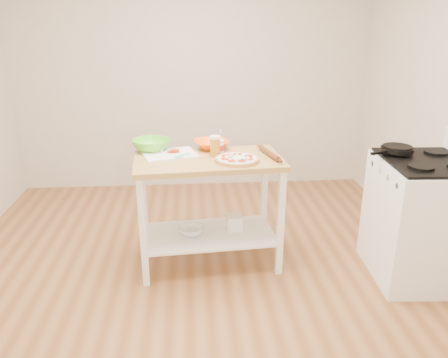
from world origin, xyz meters
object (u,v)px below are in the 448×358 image
rolling_pin (269,154)px  pizza (237,159)px  beer_pint (215,146)px  shelf_bin (234,222)px  yogurt_tub (218,147)px  prep_island (209,189)px  shelf_glass_bowl (191,230)px  orange_bowl (211,144)px  skillet (396,149)px  green_bowl (151,145)px  gas_stove (419,219)px  spatula (182,156)px  cutting_board (169,154)px  knife (155,150)px

rolling_pin → pizza: bearing=-157.4°
rolling_pin → beer_pint: bearing=175.7°
shelf_bin → yogurt_tub: bearing=162.5°
prep_island → shelf_glass_bowl: (-0.15, -0.00, -0.35)m
orange_bowl → yogurt_tub: bearing=-76.3°
prep_island → beer_pint: 0.34m
skillet → shelf_bin: 1.39m
orange_bowl → green_bowl: (-0.49, -0.03, 0.01)m
beer_pint → shelf_glass_bowl: beer_pint is taller
prep_island → beer_pint: (0.05, 0.05, 0.33)m
beer_pint → shelf_glass_bowl: bearing=-165.1°
prep_island → orange_bowl: bearing=82.2°
beer_pint → shelf_bin: bearing=1.6°
gas_stove → spatula: gas_stove is taller
beer_pint → yogurt_tub: size_ratio=0.77×
orange_bowl → rolling_pin: 0.50m
pizza → shelf_bin: (-0.00, 0.15, -0.59)m
gas_stove → orange_bowl: size_ratio=4.00×
cutting_board → orange_bowl: bearing=8.7°
green_bowl → knife: bearing=-54.0°
orange_bowl → yogurt_tub: (0.04, -0.18, 0.02)m
skillet → cutting_board: (-1.72, 0.25, -0.07)m
spatula → orange_bowl: bearing=15.2°
knife → beer_pint: size_ratio=1.59×
gas_stove → pizza: 1.46m
skillet → orange_bowl: size_ratio=1.32×
orange_bowl → rolling_pin: bearing=-30.0°
skillet → knife: (-1.84, 0.33, -0.06)m
gas_stove → knife: bearing=169.0°
spatula → beer_pint: 0.27m
skillet → shelf_glass_bowl: size_ratio=1.75×
shelf_bin → prep_island: bearing=-165.0°
knife → beer_pint: (0.47, -0.15, 0.06)m
spatula → gas_stove: bearing=-41.0°
pizza → orange_bowl: bearing=115.8°
cutting_board → beer_pint: 0.37m
cutting_board → knife: cutting_board is taller
skillet → knife: skillet is taller
pizza → shelf_bin: 0.61m
pizza → spatula: size_ratio=2.60×
orange_bowl → shelf_bin: 0.67m
gas_stove → beer_pint: 1.65m
orange_bowl → rolling_pin: size_ratio=0.80×
gas_stove → green_bowl: 2.16m
yogurt_tub → shelf_glass_bowl: size_ratio=0.99×
cutting_board → knife: bearing=128.2°
knife → beer_pint: beer_pint is taller
skillet → spatula: (-1.62, 0.16, -0.06)m
pizza → orange_bowl: 0.40m
beer_pint → rolling_pin: size_ratio=0.47×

